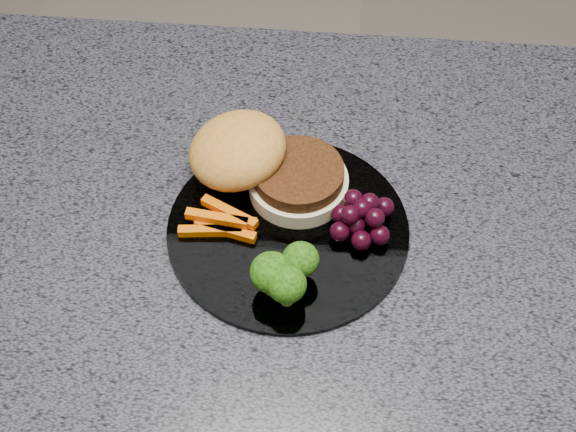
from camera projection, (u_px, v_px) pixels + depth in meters
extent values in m
cube|color=#55381D|center=(347.00, 398.00, 1.25)|extent=(1.20, 0.60, 0.86)
cube|color=#484852|center=(371.00, 224.00, 0.89)|extent=(1.20, 0.60, 0.04)
cylinder|color=white|center=(288.00, 229.00, 0.86)|extent=(0.26, 0.26, 0.01)
cylinder|color=beige|center=(298.00, 184.00, 0.88)|extent=(0.11, 0.11, 0.02)
cylinder|color=#49250E|center=(299.00, 173.00, 0.87)|extent=(0.10, 0.10, 0.02)
ellipsoid|color=gold|center=(238.00, 155.00, 0.88)|extent=(0.11, 0.11, 0.06)
cube|color=#DD5D03|center=(225.00, 220.00, 0.86)|extent=(0.07, 0.01, 0.01)
cube|color=#DD5D03|center=(225.00, 230.00, 0.85)|extent=(0.07, 0.03, 0.01)
cube|color=#DD5D03|center=(210.00, 231.00, 0.85)|extent=(0.07, 0.02, 0.01)
cube|color=#DD5D03|center=(229.00, 212.00, 0.85)|extent=(0.07, 0.04, 0.01)
cube|color=#DD5D03|center=(217.00, 218.00, 0.85)|extent=(0.07, 0.02, 0.01)
cylinder|color=olive|center=(272.00, 285.00, 0.80)|extent=(0.02, 0.02, 0.02)
ellipsoid|color=#153B08|center=(272.00, 272.00, 0.78)|extent=(0.04, 0.04, 0.04)
cylinder|color=olive|center=(300.00, 271.00, 0.81)|extent=(0.01, 0.01, 0.02)
ellipsoid|color=#153B08|center=(301.00, 259.00, 0.80)|extent=(0.04, 0.04, 0.03)
cylinder|color=olive|center=(287.00, 296.00, 0.80)|extent=(0.01, 0.01, 0.02)
ellipsoid|color=#153B08|center=(287.00, 284.00, 0.78)|extent=(0.04, 0.04, 0.04)
sphere|color=black|center=(356.00, 225.00, 0.85)|extent=(0.02, 0.02, 0.02)
sphere|color=black|center=(374.00, 220.00, 0.85)|extent=(0.02, 0.02, 0.02)
sphere|color=black|center=(363.00, 207.00, 0.86)|extent=(0.02, 0.02, 0.02)
sphere|color=black|center=(341.00, 214.00, 0.86)|extent=(0.02, 0.02, 0.02)
sphere|color=black|center=(340.00, 232.00, 0.84)|extent=(0.02, 0.02, 0.02)
sphere|color=black|center=(361.00, 240.00, 0.83)|extent=(0.02, 0.02, 0.02)
sphere|color=black|center=(380.00, 235.00, 0.84)|extent=(0.02, 0.02, 0.02)
sphere|color=black|center=(384.00, 207.00, 0.86)|extent=(0.02, 0.02, 0.02)
sphere|color=black|center=(362.00, 208.00, 0.84)|extent=(0.02, 0.02, 0.02)
sphere|color=black|center=(350.00, 215.00, 0.84)|extent=(0.02, 0.02, 0.02)
sphere|color=black|center=(375.00, 218.00, 0.83)|extent=(0.02, 0.02, 0.02)
sphere|color=black|center=(353.00, 199.00, 0.85)|extent=(0.02, 0.02, 0.02)
sphere|color=black|center=(369.00, 202.00, 0.85)|extent=(0.02, 0.02, 0.02)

